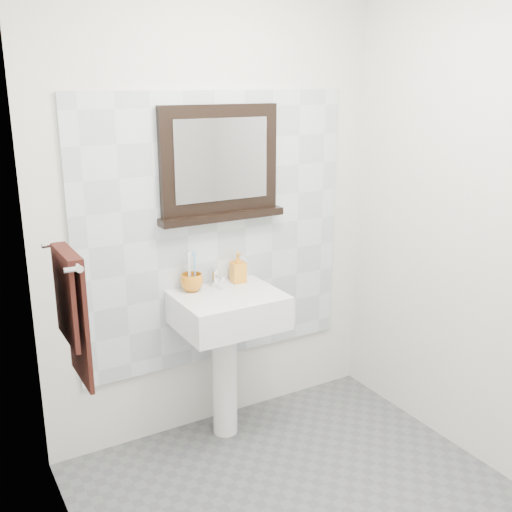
{
  "coord_description": "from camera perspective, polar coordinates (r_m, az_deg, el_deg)",
  "views": [
    {
      "loc": [
        -1.42,
        -1.8,
        1.94
      ],
      "look_at": [
        -0.06,
        0.55,
        1.15
      ],
      "focal_mm": 42.0,
      "sensor_mm": 36.0,
      "label": 1
    }
  ],
  "objects": [
    {
      "name": "left_wall",
      "position": [
        1.97,
        -15.87,
        -4.9
      ],
      "size": [
        0.01,
        2.2,
        2.5
      ],
      "primitive_type": "cube",
      "color": "silver",
      "rests_on": "ground"
    },
    {
      "name": "toothbrush_cup",
      "position": [
        3.23,
        -6.14,
        -2.52
      ],
      "size": [
        0.16,
        0.16,
        0.1
      ],
      "primitive_type": "imported",
      "rotation": [
        0.0,
        0.0,
        -0.42
      ],
      "color": "orange",
      "rests_on": "pedestal_sink"
    },
    {
      "name": "right_wall",
      "position": [
        3.09,
        22.68,
        2.07
      ],
      "size": [
        0.01,
        2.2,
        2.5
      ],
      "primitive_type": "cube",
      "color": "silver",
      "rests_on": "ground"
    },
    {
      "name": "back_wall",
      "position": [
        3.3,
        -3.91,
        4.12
      ],
      "size": [
        2.0,
        0.01,
        2.5
      ],
      "primitive_type": "cube",
      "color": "silver",
      "rests_on": "ground"
    },
    {
      "name": "hand_towel",
      "position": [
        2.47,
        -17.1,
        -4.65
      ],
      "size": [
        0.06,
        0.3,
        0.55
      ],
      "color": "black",
      "rests_on": "towel_bar"
    },
    {
      "name": "toothbrushes",
      "position": [
        3.21,
        -6.25,
        -1.24
      ],
      "size": [
        0.05,
        0.04,
        0.21
      ],
      "color": "white",
      "rests_on": "toothbrush_cup"
    },
    {
      "name": "soap_dispenser",
      "position": [
        3.34,
        -1.73,
        -1.08
      ],
      "size": [
        0.08,
        0.09,
        0.17
      ],
      "primitive_type": "imported",
      "rotation": [
        0.0,
        0.0,
        -0.1
      ],
      "color": "orange",
      "rests_on": "pedestal_sink"
    },
    {
      "name": "framed_mirror",
      "position": [
        3.23,
        -3.48,
        8.58
      ],
      "size": [
        0.72,
        0.11,
        0.61
      ],
      "color": "black",
      "rests_on": "back_wall"
    },
    {
      "name": "towel_bar",
      "position": [
        2.41,
        -17.67,
        0.01
      ],
      "size": [
        0.07,
        0.4,
        0.03
      ],
      "color": "silver",
      "rests_on": "left_wall"
    },
    {
      "name": "splashback",
      "position": [
        3.31,
        -3.78,
        2.39
      ],
      "size": [
        1.6,
        0.02,
        1.5
      ],
      "primitive_type": "cube",
      "color": "silver",
      "rests_on": "back_wall"
    },
    {
      "name": "pedestal_sink",
      "position": [
        3.26,
        -2.72,
        -6.62
      ],
      "size": [
        0.55,
        0.44,
        0.96
      ],
      "color": "white",
      "rests_on": "ground"
    }
  ]
}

